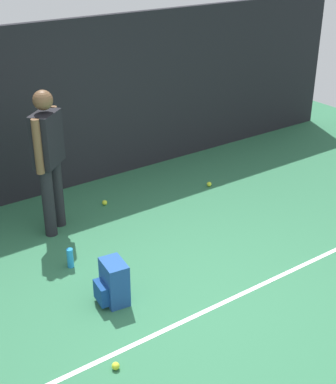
# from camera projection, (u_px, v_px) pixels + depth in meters

# --- Properties ---
(ground_plane) EXTENTS (12.00, 12.00, 0.00)m
(ground_plane) POSITION_uv_depth(u_px,v_px,m) (192.00, 299.00, 5.39)
(ground_plane) COLOR #2D6B47
(back_fence) EXTENTS (10.00, 0.10, 2.23)m
(back_fence) POSITION_uv_depth(u_px,v_px,m) (51.00, 111.00, 7.09)
(back_fence) COLOR black
(back_fence) RESTS_ON ground
(court_line) EXTENTS (9.00, 0.05, 0.00)m
(court_line) POSITION_uv_depth(u_px,v_px,m) (206.00, 311.00, 5.22)
(court_line) COLOR white
(court_line) RESTS_ON ground
(tennis_player) EXTENTS (0.45, 0.43, 1.70)m
(tennis_player) POSITION_uv_depth(u_px,v_px,m) (48.00, 154.00, 6.16)
(tennis_player) COLOR black
(tennis_player) RESTS_ON ground
(backpack) EXTENTS (0.31, 0.32, 0.44)m
(backpack) POSITION_uv_depth(u_px,v_px,m) (113.00, 283.00, 5.26)
(backpack) COLOR #1E478C
(backpack) RESTS_ON ground
(tennis_ball_near_player) EXTENTS (0.07, 0.07, 0.07)m
(tennis_ball_near_player) POSITION_uv_depth(u_px,v_px,m) (105.00, 203.00, 7.14)
(tennis_ball_near_player) COLOR #CCE033
(tennis_ball_near_player) RESTS_ON ground
(tennis_ball_by_fence) EXTENTS (0.07, 0.07, 0.07)m
(tennis_ball_by_fence) POSITION_uv_depth(u_px,v_px,m) (116.00, 366.00, 4.53)
(tennis_ball_by_fence) COLOR #CCE033
(tennis_ball_by_fence) RESTS_ON ground
(tennis_ball_far_left) EXTENTS (0.07, 0.07, 0.07)m
(tennis_ball_far_left) POSITION_uv_depth(u_px,v_px,m) (209.00, 184.00, 7.63)
(tennis_ball_far_left) COLOR #CCE033
(tennis_ball_far_left) RESTS_ON ground
(water_bottle) EXTENTS (0.07, 0.07, 0.22)m
(water_bottle) POSITION_uv_depth(u_px,v_px,m) (70.00, 258.00, 5.84)
(water_bottle) COLOR #268CD8
(water_bottle) RESTS_ON ground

